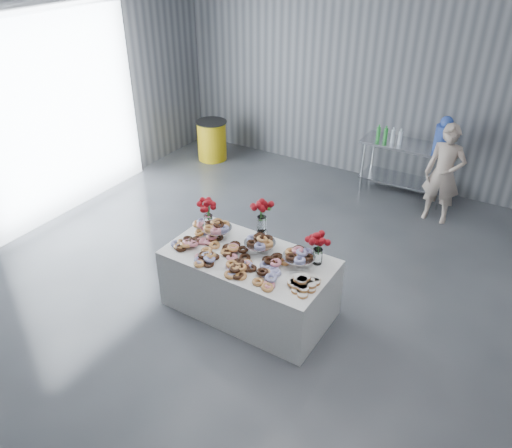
# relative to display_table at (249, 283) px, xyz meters

# --- Properties ---
(ground) EXTENTS (9.00, 9.00, 0.00)m
(ground) POSITION_rel_display_table_xyz_m (0.18, -0.25, -0.38)
(ground) COLOR #36383D
(ground) RESTS_ON ground
(room_walls) EXTENTS (8.04, 9.04, 4.02)m
(room_walls) POSITION_rel_display_table_xyz_m (-0.09, -0.18, 2.26)
(room_walls) COLOR slate
(room_walls) RESTS_ON ground
(display_table) EXTENTS (1.92, 1.04, 0.75)m
(display_table) POSITION_rel_display_table_xyz_m (0.00, 0.00, 0.00)
(display_table) COLOR white
(display_table) RESTS_ON ground
(prep_table) EXTENTS (1.50, 0.60, 0.90)m
(prep_table) POSITION_rel_display_table_xyz_m (0.67, 3.85, 0.24)
(prep_table) COLOR silver
(prep_table) RESTS_ON ground
(donut_mounds) EXTENTS (1.82, 0.84, 0.09)m
(donut_mounds) POSITION_rel_display_table_xyz_m (0.00, -0.05, 0.42)
(donut_mounds) COLOR #DB8850
(donut_mounds) RESTS_ON display_table
(cake_stand_left) EXTENTS (0.36, 0.36, 0.17)m
(cake_stand_left) POSITION_rel_display_table_xyz_m (-0.55, 0.16, 0.52)
(cake_stand_left) COLOR silver
(cake_stand_left) RESTS_ON display_table
(cake_stand_mid) EXTENTS (0.36, 0.36, 0.17)m
(cake_stand_mid) POSITION_rel_display_table_xyz_m (0.05, 0.15, 0.52)
(cake_stand_mid) COLOR silver
(cake_stand_mid) RESTS_ON display_table
(cake_stand_right) EXTENTS (0.36, 0.36, 0.17)m
(cake_stand_right) POSITION_rel_display_table_xyz_m (0.55, 0.14, 0.52)
(cake_stand_right) COLOR silver
(cake_stand_right) RESTS_ON display_table
(danish_pile) EXTENTS (0.48, 0.48, 0.11)m
(danish_pile) POSITION_rel_display_table_xyz_m (0.75, -0.17, 0.43)
(danish_pile) COLOR white
(danish_pile) RESTS_ON display_table
(bouquet_left) EXTENTS (0.26, 0.26, 0.42)m
(bouquet_left) POSITION_rel_display_table_xyz_m (-0.74, 0.27, 0.67)
(bouquet_left) COLOR white
(bouquet_left) RESTS_ON display_table
(bouquet_right) EXTENTS (0.26, 0.26, 0.42)m
(bouquet_right) POSITION_rel_display_table_xyz_m (0.71, 0.28, 0.67)
(bouquet_right) COLOR white
(bouquet_right) RESTS_ON display_table
(bouquet_center) EXTENTS (0.26, 0.26, 0.57)m
(bouquet_center) POSITION_rel_display_table_xyz_m (-0.04, 0.35, 0.75)
(bouquet_center) COLOR silver
(bouquet_center) RESTS_ON display_table
(water_jug) EXTENTS (0.28, 0.28, 0.55)m
(water_jug) POSITION_rel_display_table_xyz_m (1.17, 3.85, 0.77)
(water_jug) COLOR blue
(water_jug) RESTS_ON prep_table
(drink_bottles) EXTENTS (0.54, 0.08, 0.27)m
(drink_bottles) POSITION_rel_display_table_xyz_m (0.35, 3.75, 0.66)
(drink_bottles) COLOR #268C33
(drink_bottles) RESTS_ON prep_table
(person) EXTENTS (0.56, 0.37, 1.53)m
(person) POSITION_rel_display_table_xyz_m (1.37, 3.28, 0.39)
(person) COLOR #CC8C93
(person) RESTS_ON ground
(trash_barrel) EXTENTS (0.59, 0.59, 0.76)m
(trash_barrel) POSITION_rel_display_table_xyz_m (-2.94, 3.40, 0.01)
(trash_barrel) COLOR gold
(trash_barrel) RESTS_ON ground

